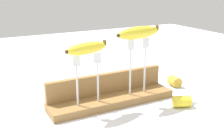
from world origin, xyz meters
TOP-DOWN VIEW (x-y plane):
  - ground_plane at (0.00, 0.00)m, footprint 3.00×3.00m
  - wooden_board at (0.00, 0.00)m, footprint 0.47×0.11m
  - board_backstop at (0.00, 0.04)m, footprint 0.46×0.02m
  - fork_stand_left at (-0.10, -0.01)m, footprint 0.10×0.01m
  - fork_stand_right at (0.10, -0.01)m, footprint 0.09×0.01m
  - banana_raised_left at (-0.10, -0.01)m, footprint 0.16×0.08m
  - banana_raised_right at (0.10, -0.01)m, footprint 0.19×0.07m
  - banana_chunk_near at (0.21, -0.14)m, footprint 0.07×0.06m
  - banana_chunk_far at (0.32, 0.04)m, footprint 0.05×0.06m

SIDE VIEW (x-z plane):
  - ground_plane at x=0.00m, z-range 0.00..0.00m
  - wooden_board at x=0.00m, z-range 0.00..0.03m
  - banana_chunk_near at x=0.21m, z-range 0.00..0.04m
  - banana_chunk_far at x=0.32m, z-range 0.00..0.04m
  - board_backstop at x=0.00m, z-range 0.03..0.10m
  - fork_stand_left at x=-0.10m, z-range 0.05..0.22m
  - fork_stand_right at x=0.10m, z-range 0.05..0.25m
  - banana_raised_left at x=-0.10m, z-range 0.20..0.24m
  - banana_raised_right at x=0.10m, z-range 0.23..0.28m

